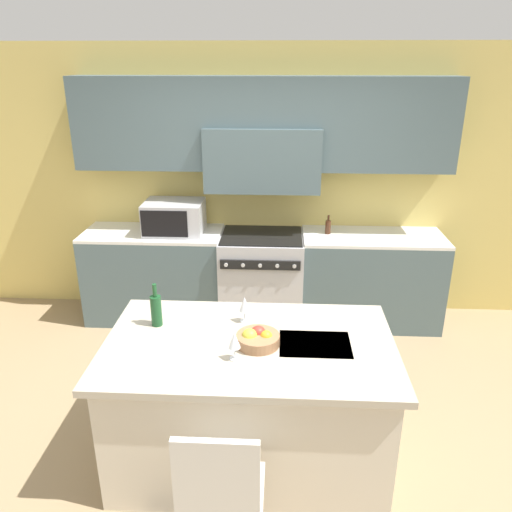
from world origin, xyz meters
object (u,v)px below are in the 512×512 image
at_px(range_stove, 262,278).
at_px(wine_glass_near, 234,341).
at_px(wine_glass_far, 245,305).
at_px(oil_bottle_on_counter, 328,227).
at_px(wine_bottle, 156,310).
at_px(microwave, 174,217).
at_px(island_chair, 220,495).
at_px(fruit_bowl, 257,338).

height_order(range_stove, wine_glass_near, wine_glass_near).
xyz_separation_m(wine_glass_near, wine_glass_far, (0.02, 0.46, 0.00)).
bearing_deg(wine_glass_near, wine_glass_far, 86.95).
bearing_deg(oil_bottle_on_counter, wine_bottle, -124.80).
height_order(wine_glass_far, oil_bottle_on_counter, oil_bottle_on_counter).
bearing_deg(wine_glass_near, microwave, 110.23).
xyz_separation_m(island_chair, wine_glass_near, (0.01, 0.67, 0.46)).
relative_size(fruit_bowl, oil_bottle_on_counter, 1.43).
height_order(microwave, wine_bottle, microwave).
distance_m(microwave, fruit_bowl, 2.20).
bearing_deg(island_chair, wine_glass_far, 88.03).
bearing_deg(wine_glass_far, microwave, 115.71).
bearing_deg(wine_glass_near, fruit_bowl, 54.11).
distance_m(fruit_bowl, oil_bottle_on_counter, 2.12).
bearing_deg(wine_glass_far, oil_bottle_on_counter, 68.37).
height_order(range_stove, microwave, microwave).
xyz_separation_m(wine_bottle, oil_bottle_on_counter, (1.27, 1.83, -0.00)).
distance_m(island_chair, fruit_bowl, 0.94).
xyz_separation_m(microwave, wine_glass_far, (0.82, -1.71, -0.07)).
bearing_deg(range_stove, fruit_bowl, -88.37).
relative_size(island_chair, wine_glass_near, 5.45).
distance_m(island_chair, oil_bottle_on_counter, 3.00).
height_order(wine_glass_near, oil_bottle_on_counter, oil_bottle_on_counter).
height_order(range_stove, island_chair, island_chair).
distance_m(wine_glass_far, fruit_bowl, 0.31).
bearing_deg(island_chair, fruit_bowl, 80.69).
bearing_deg(microwave, wine_glass_far, -64.29).
xyz_separation_m(microwave, island_chair, (0.78, -2.84, -0.53)).
height_order(wine_bottle, fruit_bowl, wine_bottle).
relative_size(range_stove, wine_glass_far, 5.13).
xyz_separation_m(range_stove, island_chair, (-0.08, -2.82, 0.10)).
bearing_deg(oil_bottle_on_counter, wine_glass_far, -111.63).
xyz_separation_m(wine_glass_near, oil_bottle_on_counter, (0.72, 2.20, -0.01)).
bearing_deg(fruit_bowl, island_chair, -99.31).
bearing_deg(wine_glass_near, oil_bottle_on_counter, 71.97).
distance_m(microwave, wine_glass_far, 1.89).
distance_m(range_stove, wine_glass_far, 1.78).
xyz_separation_m(range_stove, wine_bottle, (-0.62, -1.76, 0.54)).
relative_size(wine_bottle, wine_glass_near, 1.64).
height_order(wine_glass_near, wine_glass_far, same).
distance_m(wine_bottle, wine_glass_near, 0.67).
bearing_deg(wine_glass_far, fruit_bowl, -70.72).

